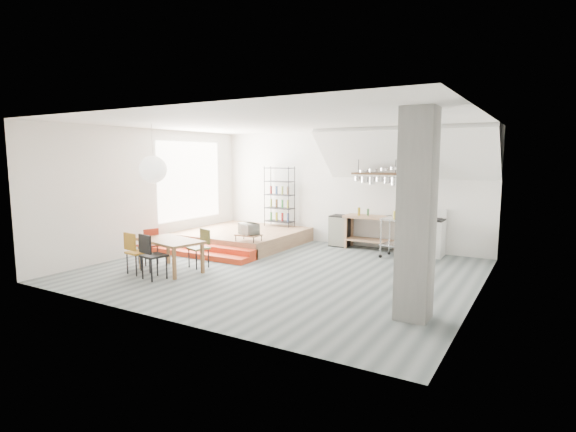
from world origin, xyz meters
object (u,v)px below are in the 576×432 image
Objects in this scene: rolling_cart at (403,233)px; mini_fridge at (340,231)px; stove at (431,237)px; dining_table at (171,243)px.

rolling_cart is 2.12m from mini_fridge.
stove is 2.50m from mini_fridge.
mini_fridge is (2.03, 4.47, -0.19)m from dining_table.
mini_fridge is (-2.50, 0.04, -0.05)m from stove.
mini_fridge is (-1.97, 0.74, -0.21)m from rolling_cart.
stove is at bearing -1.01° from mini_fridge.
rolling_cart reaches higher than mini_fridge.
stove is at bearing 56.70° from dining_table.
stove is 6.34m from dining_table.
mini_fridge is at bearing 167.12° from rolling_cart.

